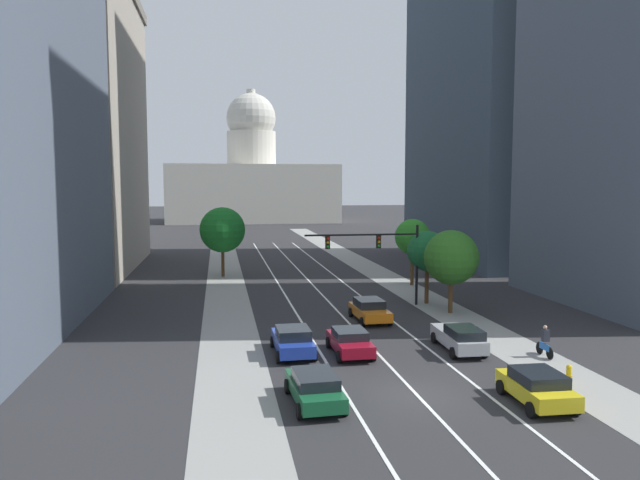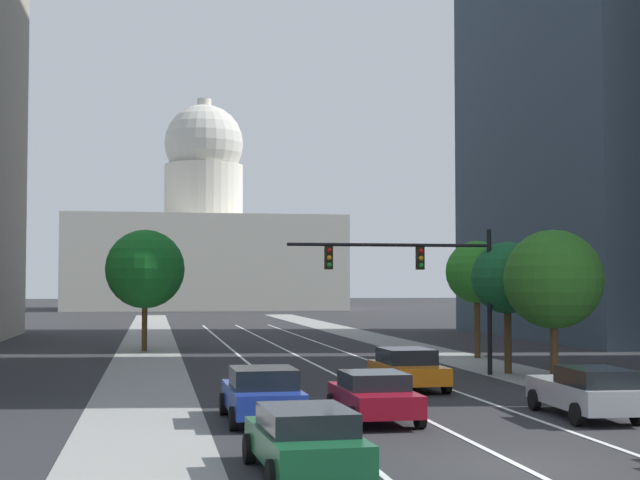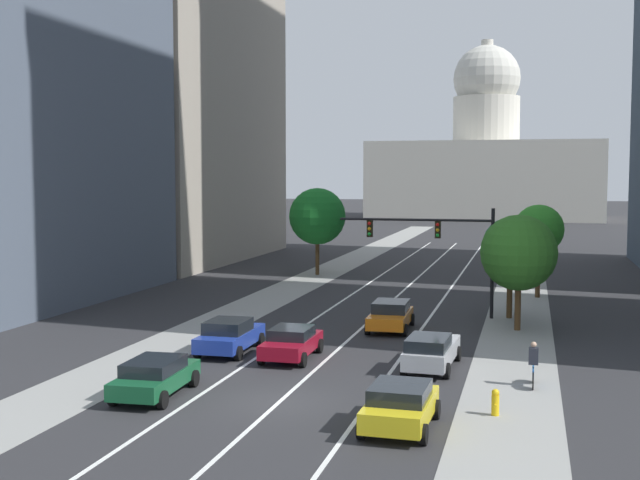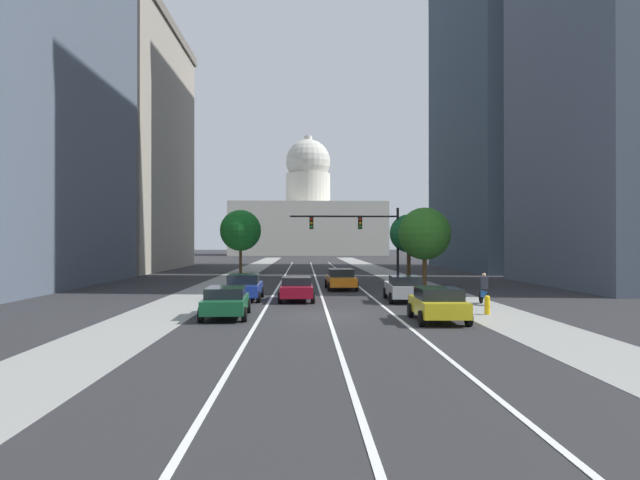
{
  "view_description": "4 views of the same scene",
  "coord_description": "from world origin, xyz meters",
  "px_view_note": "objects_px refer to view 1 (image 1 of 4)",
  "views": [
    {
      "loc": [
        -8.49,
        -24.62,
        9.22
      ],
      "look_at": [
        -2.11,
        13.12,
        5.7
      ],
      "focal_mm": 33.77,
      "sensor_mm": 36.0,
      "label": 1
    },
    {
      "loc": [
        -7.63,
        -19.18,
        3.84
      ],
      "look_at": [
        -0.04,
        23.88,
        5.89
      ],
      "focal_mm": 53.07,
      "sensor_mm": 36.0,
      "label": 2
    },
    {
      "loc": [
        8.49,
        -27.0,
        8.01
      ],
      "look_at": [
        -1.21,
        10.42,
        4.93
      ],
      "focal_mm": 45.83,
      "sensor_mm": 36.0,
      "label": 3
    },
    {
      "loc": [
        -1.09,
        -25.5,
        3.36
      ],
      "look_at": [
        0.11,
        16.84,
        3.57
      ],
      "focal_mm": 31.3,
      "sensor_mm": 36.0,
      "label": 4
    }
  ],
  "objects_px": {
    "cyclist": "(545,341)",
    "capitol_building": "(252,183)",
    "street_tree_mid_right": "(412,237)",
    "street_tree_near_right": "(427,251)",
    "street_tree_mid_left": "(222,230)",
    "car_silver": "(460,337)",
    "car_blue": "(293,340)",
    "car_yellow": "(537,386)",
    "car_green": "(315,387)",
    "fire_hydrant": "(569,374)",
    "car_orange": "(370,310)",
    "street_tree_far_right": "(451,258)",
    "traffic_signal_mast": "(381,249)",
    "car_crimson": "(350,341)"
  },
  "relations": [
    {
      "from": "car_green",
      "to": "car_yellow",
      "type": "height_order",
      "value": "car_yellow"
    },
    {
      "from": "fire_hydrant",
      "to": "street_tree_near_right",
      "type": "relative_size",
      "value": 0.16
    },
    {
      "from": "car_orange",
      "to": "street_tree_mid_left",
      "type": "bearing_deg",
      "value": 22.34
    },
    {
      "from": "traffic_signal_mast",
      "to": "cyclist",
      "type": "relative_size",
      "value": 5.11
    },
    {
      "from": "car_crimson",
      "to": "car_orange",
      "type": "xyz_separation_m",
      "value": [
        3.07,
        7.7,
        0.04
      ]
    },
    {
      "from": "car_orange",
      "to": "traffic_signal_mast",
      "type": "height_order",
      "value": "traffic_signal_mast"
    },
    {
      "from": "capitol_building",
      "to": "street_tree_mid_right",
      "type": "relative_size",
      "value": 6.77
    },
    {
      "from": "car_green",
      "to": "street_tree_far_right",
      "type": "xyz_separation_m",
      "value": [
        12.52,
        16.28,
        3.28
      ]
    },
    {
      "from": "fire_hydrant",
      "to": "car_yellow",
      "type": "bearing_deg",
      "value": -142.33
    },
    {
      "from": "car_orange",
      "to": "street_tree_mid_right",
      "type": "relative_size",
      "value": 0.74
    },
    {
      "from": "car_blue",
      "to": "street_tree_mid_left",
      "type": "relative_size",
      "value": 0.65
    },
    {
      "from": "car_silver",
      "to": "street_tree_mid_right",
      "type": "distance_m",
      "value": 22.38
    },
    {
      "from": "capitol_building",
      "to": "car_silver",
      "type": "xyz_separation_m",
      "value": [
        4.6,
        -122.94,
        -8.96
      ]
    },
    {
      "from": "street_tree_near_right",
      "to": "fire_hydrant",
      "type": "bearing_deg",
      "value": -89.84
    },
    {
      "from": "car_silver",
      "to": "traffic_signal_mast",
      "type": "relative_size",
      "value": 0.55
    },
    {
      "from": "car_silver",
      "to": "street_tree_far_right",
      "type": "relative_size",
      "value": 0.81
    },
    {
      "from": "car_crimson",
      "to": "car_orange",
      "type": "relative_size",
      "value": 0.95
    },
    {
      "from": "car_crimson",
      "to": "street_tree_far_right",
      "type": "relative_size",
      "value": 0.71
    },
    {
      "from": "cyclist",
      "to": "capitol_building",
      "type": "bearing_deg",
      "value": 4.12
    },
    {
      "from": "car_green",
      "to": "capitol_building",
      "type": "bearing_deg",
      "value": -4.57
    },
    {
      "from": "fire_hydrant",
      "to": "street_tree_mid_left",
      "type": "distance_m",
      "value": 39.38
    },
    {
      "from": "street_tree_near_right",
      "to": "car_yellow",
      "type": "bearing_deg",
      "value": -97.42
    },
    {
      "from": "car_blue",
      "to": "car_yellow",
      "type": "bearing_deg",
      "value": -135.44
    },
    {
      "from": "car_silver",
      "to": "street_tree_near_right",
      "type": "bearing_deg",
      "value": -9.35
    },
    {
      "from": "street_tree_far_right",
      "to": "car_yellow",
      "type": "bearing_deg",
      "value": -100.48
    },
    {
      "from": "car_green",
      "to": "car_blue",
      "type": "bearing_deg",
      "value": -2.53
    },
    {
      "from": "car_blue",
      "to": "street_tree_mid_right",
      "type": "height_order",
      "value": "street_tree_mid_right"
    },
    {
      "from": "car_orange",
      "to": "street_tree_far_right",
      "type": "xyz_separation_m",
      "value": [
        6.38,
        1.52,
        3.25
      ]
    },
    {
      "from": "car_silver",
      "to": "car_crimson",
      "type": "bearing_deg",
      "value": 88.78
    },
    {
      "from": "street_tree_mid_right",
      "to": "fire_hydrant",
      "type": "bearing_deg",
      "value": -93.16
    },
    {
      "from": "capitol_building",
      "to": "car_orange",
      "type": "height_order",
      "value": "capitol_building"
    },
    {
      "from": "street_tree_far_right",
      "to": "street_tree_mid_right",
      "type": "distance_m",
      "value": 12.07
    },
    {
      "from": "fire_hydrant",
      "to": "street_tree_far_right",
      "type": "xyz_separation_m",
      "value": [
        0.45,
        15.65,
        3.56
      ]
    },
    {
      "from": "car_yellow",
      "to": "street_tree_near_right",
      "type": "height_order",
      "value": "street_tree_near_right"
    },
    {
      "from": "street_tree_mid_right",
      "to": "cyclist",
      "type": "bearing_deg",
      "value": -90.75
    },
    {
      "from": "car_blue",
      "to": "street_tree_mid_left",
      "type": "distance_m",
      "value": 29.45
    },
    {
      "from": "car_yellow",
      "to": "traffic_signal_mast",
      "type": "bearing_deg",
      "value": 4.37
    },
    {
      "from": "car_orange",
      "to": "car_green",
      "type": "distance_m",
      "value": 15.98
    },
    {
      "from": "street_tree_far_right",
      "to": "street_tree_mid_left",
      "type": "bearing_deg",
      "value": 128.35
    },
    {
      "from": "fire_hydrant",
      "to": "car_crimson",
      "type": "bearing_deg",
      "value": 144.42
    },
    {
      "from": "cyclist",
      "to": "car_orange",
      "type": "bearing_deg",
      "value": 35.93
    },
    {
      "from": "car_orange",
      "to": "cyclist",
      "type": "relative_size",
      "value": 2.63
    },
    {
      "from": "car_silver",
      "to": "car_yellow",
      "type": "distance_m",
      "value": 8.23
    },
    {
      "from": "capitol_building",
      "to": "car_orange",
      "type": "relative_size",
      "value": 9.13
    },
    {
      "from": "car_green",
      "to": "fire_hydrant",
      "type": "xyz_separation_m",
      "value": [
        12.07,
        0.62,
        -0.28
      ]
    },
    {
      "from": "car_green",
      "to": "traffic_signal_mast",
      "type": "height_order",
      "value": "traffic_signal_mast"
    },
    {
      "from": "street_tree_near_right",
      "to": "street_tree_mid_left",
      "type": "height_order",
      "value": "street_tree_mid_left"
    },
    {
      "from": "traffic_signal_mast",
      "to": "street_tree_near_right",
      "type": "height_order",
      "value": "traffic_signal_mast"
    },
    {
      "from": "car_green",
      "to": "traffic_signal_mast",
      "type": "bearing_deg",
      "value": -25.26
    },
    {
      "from": "street_tree_near_right",
      "to": "traffic_signal_mast",
      "type": "bearing_deg",
      "value": -174.17
    }
  ]
}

